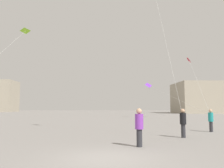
% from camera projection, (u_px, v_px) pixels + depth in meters
% --- Properties ---
extents(ground_plane, '(300.00, 300.00, 0.00)m').
position_uv_depth(ground_plane, '(107.00, 158.00, 8.70)').
color(ground_plane, gray).
extents(person_in_purple, '(0.40, 0.40, 1.86)m').
position_uv_depth(person_in_purple, '(139.00, 126.00, 11.36)').
color(person_in_purple, '#2D2D33').
rests_on(person_in_purple, ground_plane).
extents(person_in_teal, '(0.38, 0.38, 1.76)m').
position_uv_depth(person_in_teal, '(211.00, 119.00, 18.22)').
color(person_in_teal, '#2D2D33').
rests_on(person_in_teal, ground_plane).
extents(person_in_black, '(0.40, 0.40, 1.82)m').
position_uv_depth(person_in_black, '(183.00, 122.00, 14.79)').
color(person_in_black, '#2D2D33').
rests_on(person_in_black, ground_plane).
extents(kite_crimson_diamond, '(6.27, 23.29, 9.61)m').
position_uv_depth(kite_crimson_diamond, '(189.00, 60.00, 41.20)').
color(kite_crimson_diamond, red).
extents(kite_violet_delta, '(1.67, 26.51, 5.23)m').
position_uv_depth(kite_violet_delta, '(150.00, 86.00, 43.38)').
color(kite_violet_delta, purple).
extents(kite_lime_delta, '(4.79, 25.38, 14.34)m').
position_uv_depth(kite_lime_delta, '(24.00, 32.00, 39.76)').
color(kite_lime_delta, '#8CD12D').
extents(building_centre_hall, '(27.93, 16.76, 10.20)m').
position_uv_depth(building_centre_hall, '(216.00, 98.00, 79.06)').
color(building_centre_hall, '#A39984').
rests_on(building_centre_hall, ground_plane).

